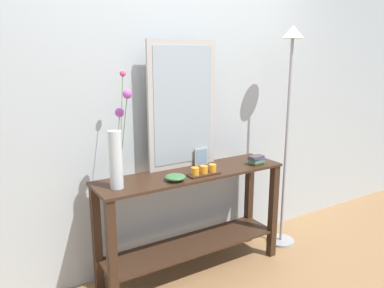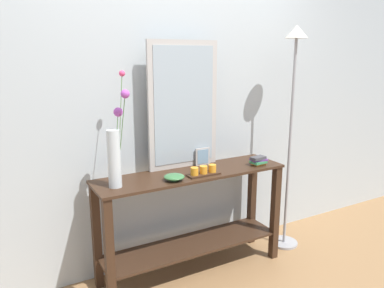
{
  "view_description": "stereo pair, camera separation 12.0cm",
  "coord_description": "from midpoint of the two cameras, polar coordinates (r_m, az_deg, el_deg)",
  "views": [
    {
      "loc": [
        -1.39,
        -2.23,
        1.64
      ],
      "look_at": [
        0.0,
        0.0,
        1.02
      ],
      "focal_mm": 35.12,
      "sensor_mm": 36.0,
      "label": 1
    },
    {
      "loc": [
        -1.28,
        -2.3,
        1.64
      ],
      "look_at": [
        0.0,
        0.0,
        1.02
      ],
      "focal_mm": 35.12,
      "sensor_mm": 36.0,
      "label": 2
    }
  ],
  "objects": [
    {
      "name": "picture_frame_small",
      "position": [
        2.92,
        2.79,
        -1.91
      ],
      "size": [
        0.12,
        0.01,
        0.14
      ],
      "color": "#B7B2AD",
      "rests_on": "console_table"
    },
    {
      "name": "wall_back",
      "position": [
        2.92,
        -1.8,
        7.61
      ],
      "size": [
        6.4,
        0.08,
        2.7
      ],
      "primitive_type": "cube",
      "color": "#B2BCC1",
      "rests_on": "ground"
    },
    {
      "name": "tall_vase_left",
      "position": [
        2.43,
        -10.2,
        -1.04
      ],
      "size": [
        0.17,
        0.22,
        0.74
      ],
      "color": "silver",
      "rests_on": "console_table"
    },
    {
      "name": "ground_plane",
      "position": [
        3.1,
        1.17,
        -18.78
      ],
      "size": [
        7.0,
        6.0,
        0.02
      ],
      "primitive_type": "cube",
      "color": "#997047"
    },
    {
      "name": "mirror_leaning",
      "position": [
        2.8,
        -0.07,
        5.87
      ],
      "size": [
        0.57,
        0.03,
        0.94
      ],
      "color": "#B7B2AD",
      "rests_on": "console_table"
    },
    {
      "name": "decorative_bowl",
      "position": [
        2.57,
        -1.38,
        -5.02
      ],
      "size": [
        0.14,
        0.14,
        0.04
      ],
      "color": "#38703D",
      "rests_on": "console_table"
    },
    {
      "name": "console_table",
      "position": [
        2.87,
        1.22,
        -10.23
      ],
      "size": [
        1.45,
        0.38,
        0.8
      ],
      "color": "#382316",
      "rests_on": "ground"
    },
    {
      "name": "floor_lamp",
      "position": [
        3.2,
        16.05,
        6.03
      ],
      "size": [
        0.24,
        0.24,
        1.87
      ],
      "color": "#9E9EA3",
      "rests_on": "ground"
    },
    {
      "name": "candle_tray",
      "position": [
        2.69,
        3.04,
        -4.17
      ],
      "size": [
        0.24,
        0.09,
        0.07
      ],
      "color": "#382316",
      "rests_on": "console_table"
    },
    {
      "name": "book_stack",
      "position": [
        2.98,
        11.19,
        -2.5
      ],
      "size": [
        0.14,
        0.1,
        0.07
      ],
      "color": "orange",
      "rests_on": "console_table"
    }
  ]
}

